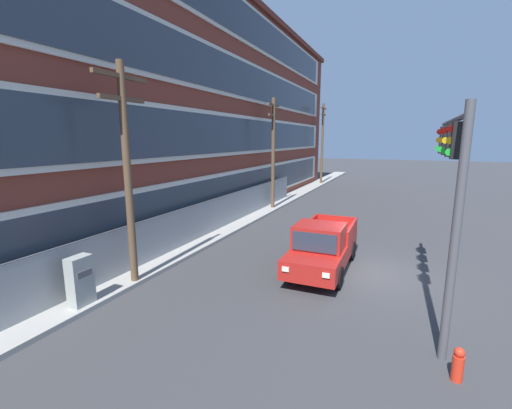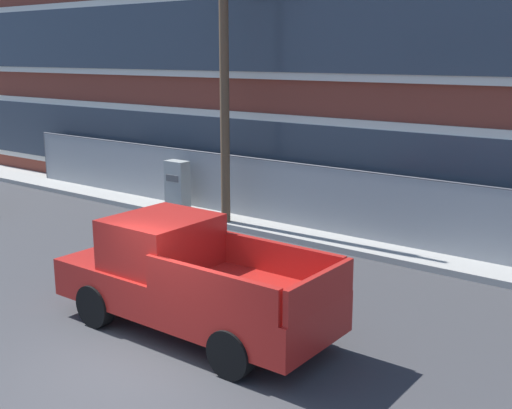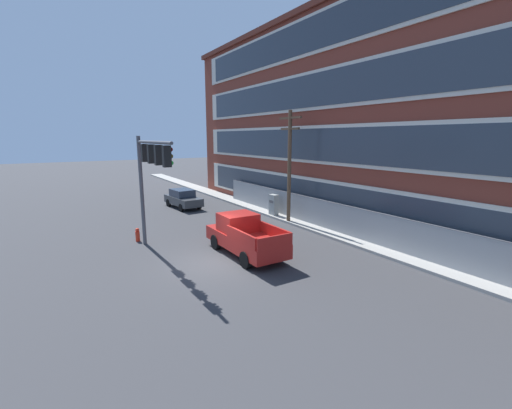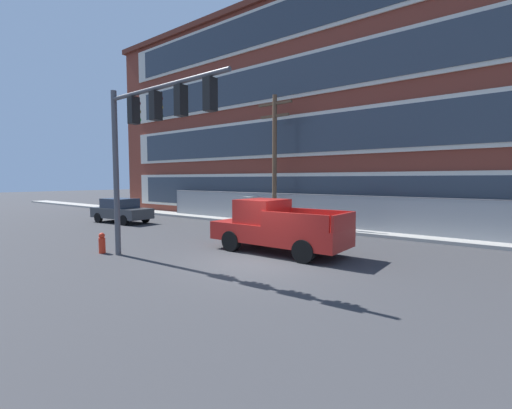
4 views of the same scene
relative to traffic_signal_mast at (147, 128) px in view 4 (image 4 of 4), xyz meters
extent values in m
plane|color=#38383A|center=(2.84, 2.03, -4.46)|extent=(160.00, 160.00, 0.00)
cube|color=#9E9B93|center=(2.84, 10.36, -4.38)|extent=(80.00, 1.67, 0.16)
cube|color=brown|center=(6.41, 15.37, 2.52)|extent=(50.32, 8.34, 13.96)
cube|color=beige|center=(6.41, 11.14, -2.54)|extent=(46.30, 0.10, 2.51)
cube|color=#2D3844|center=(6.41, 11.08, -2.54)|extent=(44.28, 0.06, 2.09)
cube|color=beige|center=(6.41, 11.14, 0.95)|extent=(46.30, 0.10, 2.51)
cube|color=#2D3844|center=(6.41, 11.08, 0.95)|extent=(44.28, 0.06, 2.09)
cube|color=beige|center=(6.41, 11.14, 4.44)|extent=(46.30, 0.10, 2.51)
cube|color=#2D3844|center=(6.41, 11.08, 4.44)|extent=(44.28, 0.06, 2.09)
cube|color=gray|center=(3.23, 10.60, -3.50)|extent=(29.16, 0.04, 1.92)
cylinder|color=#4C4C51|center=(-11.35, 10.60, -3.50)|extent=(0.06, 0.06, 1.92)
cylinder|color=#4C4C51|center=(3.23, 10.60, -2.54)|extent=(29.16, 0.05, 0.05)
cylinder|color=#4C4C51|center=(-1.94, 0.00, -1.48)|extent=(0.20, 0.20, 5.97)
cylinder|color=#4C4C51|center=(0.85, 0.00, 1.20)|extent=(5.57, 0.14, 0.14)
cube|color=black|center=(-0.73, 0.00, 0.65)|extent=(0.28, 0.32, 0.90)
cylinder|color=#4B0807|center=(-0.73, 0.18, 0.93)|extent=(0.04, 0.18, 0.18)
cylinder|color=#503E08|center=(-0.73, 0.18, 0.65)|extent=(0.04, 0.18, 0.18)
cylinder|color=green|center=(-0.73, 0.18, 0.37)|extent=(0.04, 0.18, 0.18)
cube|color=black|center=(0.49, 0.00, 0.65)|extent=(0.28, 0.32, 0.90)
cylinder|color=#4B0807|center=(0.49, 0.18, 0.93)|extent=(0.04, 0.18, 0.18)
cylinder|color=gold|center=(0.49, 0.18, 0.65)|extent=(0.04, 0.18, 0.18)
cylinder|color=#0A4011|center=(0.49, 0.18, 0.37)|extent=(0.04, 0.18, 0.18)
cube|color=black|center=(1.70, 0.00, 0.65)|extent=(0.28, 0.32, 0.90)
cylinder|color=#4B0807|center=(1.70, 0.18, 0.93)|extent=(0.04, 0.18, 0.18)
cylinder|color=#503E08|center=(1.70, 0.18, 0.65)|extent=(0.04, 0.18, 0.18)
cylinder|color=green|center=(1.70, 0.18, 0.37)|extent=(0.04, 0.18, 0.18)
cube|color=black|center=(2.91, 0.00, 0.65)|extent=(0.28, 0.32, 0.90)
cylinder|color=#4B0807|center=(2.91, 0.18, 0.93)|extent=(0.04, 0.18, 0.18)
cylinder|color=#503E08|center=(2.91, 0.18, 0.65)|extent=(0.04, 0.18, 0.18)
cylinder|color=green|center=(2.91, 0.18, 0.37)|extent=(0.04, 0.18, 0.18)
cube|color=#AD1E19|center=(2.58, 3.91, -3.71)|extent=(5.32, 1.99, 0.70)
cube|color=#AD1E19|center=(1.84, 3.90, -2.90)|extent=(1.61, 1.80, 0.91)
cube|color=#283342|center=(1.02, 3.90, -2.90)|extent=(0.07, 1.60, 0.68)
cube|color=#AD1E19|center=(3.78, 3.00, -3.08)|extent=(2.65, 0.14, 0.56)
cube|color=#AD1E19|center=(3.77, 4.83, -3.08)|extent=(2.65, 0.14, 0.56)
cube|color=#AD1E19|center=(5.19, 3.93, -3.08)|extent=(0.11, 1.87, 0.56)
cylinder|color=black|center=(0.99, 3.00, -4.06)|extent=(0.80, 0.27, 0.80)
cylinder|color=black|center=(0.98, 4.79, -4.06)|extent=(0.80, 0.27, 0.80)
cylinder|color=black|center=(4.18, 3.03, -4.06)|extent=(0.80, 0.27, 0.80)
cylinder|color=black|center=(4.16, 4.81, -4.06)|extent=(0.80, 0.27, 0.80)
cube|color=white|center=(-0.09, 3.21, -3.61)|extent=(0.06, 0.24, 0.16)
cube|color=white|center=(-0.10, 4.57, -3.61)|extent=(0.06, 0.24, 0.16)
cube|color=#383A3D|center=(-10.43, 5.30, -3.82)|extent=(4.31, 2.09, 0.64)
cube|color=#283342|center=(-10.59, 5.29, -3.20)|extent=(2.22, 1.69, 0.60)
cylinder|color=black|center=(-9.22, 6.22, -4.14)|extent=(0.66, 0.26, 0.64)
cylinder|color=black|center=(-9.07, 4.63, -4.14)|extent=(0.66, 0.26, 0.64)
cylinder|color=black|center=(-11.79, 5.97, -4.14)|extent=(0.66, 0.26, 0.64)
cylinder|color=black|center=(-11.64, 4.39, -4.14)|extent=(0.66, 0.26, 0.64)
cylinder|color=brown|center=(-1.59, 9.77, -0.64)|extent=(0.26, 0.26, 7.64)
cube|color=brown|center=(-1.59, 9.77, 2.68)|extent=(2.26, 0.14, 0.14)
cube|color=brown|center=(-1.59, 9.77, 1.98)|extent=(1.92, 0.14, 0.14)
cube|color=#939993|center=(-3.66, 9.92, -3.62)|extent=(0.72, 0.42, 1.69)
cube|color=#515151|center=(-3.66, 9.70, -3.28)|extent=(0.50, 0.02, 0.20)
cylinder|color=red|center=(-2.67, -0.23, -4.17)|extent=(0.24, 0.24, 0.58)
sphere|color=red|center=(-2.67, -0.23, -3.79)|extent=(0.22, 0.22, 0.22)
camera|label=1|loc=(-10.44, 1.11, 0.70)|focal=24.00mm
camera|label=2|loc=(9.96, -3.90, 0.40)|focal=45.00mm
camera|label=3|loc=(17.04, -4.32, 1.44)|focal=24.00mm
camera|label=4|loc=(9.72, -6.86, -1.67)|focal=24.00mm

